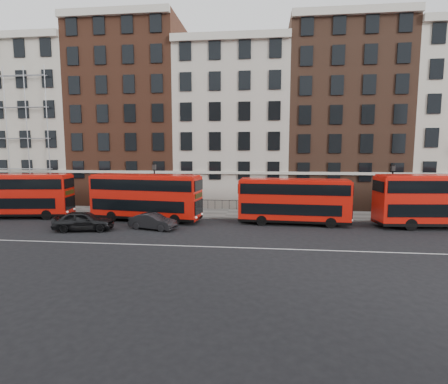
# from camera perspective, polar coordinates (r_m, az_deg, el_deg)

# --- Properties ---
(ground) EXTENTS (120.00, 120.00, 0.00)m
(ground) POSITION_cam_1_polar(r_m,az_deg,el_deg) (26.49, -1.89, -7.75)
(ground) COLOR black
(ground) RESTS_ON ground
(pavement) EXTENTS (80.00, 5.00, 0.15)m
(pavement) POSITION_cam_1_polar(r_m,az_deg,el_deg) (36.65, 0.52, -3.51)
(pavement) COLOR slate
(pavement) RESTS_ON ground
(kerb) EXTENTS (80.00, 0.30, 0.16)m
(kerb) POSITION_cam_1_polar(r_m,az_deg,el_deg) (34.21, 0.08, -4.25)
(kerb) COLOR gray
(kerb) RESTS_ON ground
(road_centre_line) EXTENTS (70.00, 0.12, 0.01)m
(road_centre_line) POSITION_cam_1_polar(r_m,az_deg,el_deg) (24.58, -2.59, -8.90)
(road_centre_line) COLOR white
(road_centre_line) RESTS_ON ground
(building_terrace) EXTENTS (64.00, 11.95, 22.00)m
(building_terrace) POSITION_cam_1_polar(r_m,az_deg,el_deg) (43.57, 1.17, 11.56)
(building_terrace) COLOR #B8B09F
(building_terrace) RESTS_ON ground
(bus_a) EXTENTS (10.51, 3.80, 4.32)m
(bus_a) POSITION_cam_1_polar(r_m,az_deg,el_deg) (39.95, -30.73, -0.37)
(bus_a) COLOR red
(bus_a) RESTS_ON ground
(bus_b) EXTENTS (10.71, 3.89, 4.40)m
(bus_b) POSITION_cam_1_polar(r_m,az_deg,el_deg) (33.69, -12.69, -0.66)
(bus_b) COLOR red
(bus_b) RESTS_ON ground
(bus_c) EXTENTS (9.91, 2.90, 4.12)m
(bus_c) POSITION_cam_1_polar(r_m,az_deg,el_deg) (31.94, 11.23, -1.31)
(bus_c) COLOR red
(bus_c) RESTS_ON ground
(bus_d) EXTENTS (11.13, 3.68, 4.59)m
(bus_d) POSITION_cam_1_polar(r_m,az_deg,el_deg) (35.21, 31.94, -1.06)
(bus_d) COLOR red
(bus_d) RESTS_ON ground
(car_rear) EXTENTS (5.11, 2.77, 1.65)m
(car_rear) POSITION_cam_1_polar(r_m,az_deg,el_deg) (31.43, -21.93, -4.37)
(car_rear) COLOR black
(car_rear) RESTS_ON ground
(car_front) EXTENTS (4.33, 2.42, 1.35)m
(car_front) POSITION_cam_1_polar(r_m,az_deg,el_deg) (30.25, -11.53, -4.72)
(car_front) COLOR black
(car_front) RESTS_ON ground
(lamp_post_left) EXTENTS (0.44, 0.44, 5.33)m
(lamp_post_left) POSITION_cam_1_polar(r_m,az_deg,el_deg) (36.13, -11.26, 1.02)
(lamp_post_left) COLOR black
(lamp_post_left) RESTS_ON pavement
(lamp_post_right) EXTENTS (0.44, 0.44, 5.33)m
(lamp_post_right) POSITION_cam_1_polar(r_m,az_deg,el_deg) (36.64, 25.72, 0.55)
(lamp_post_right) COLOR black
(lamp_post_right) RESTS_ON pavement
(iron_railings) EXTENTS (6.60, 0.06, 1.00)m
(iron_railings) POSITION_cam_1_polar(r_m,az_deg,el_deg) (38.71, 0.86, -2.09)
(iron_railings) COLOR black
(iron_railings) RESTS_ON pavement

